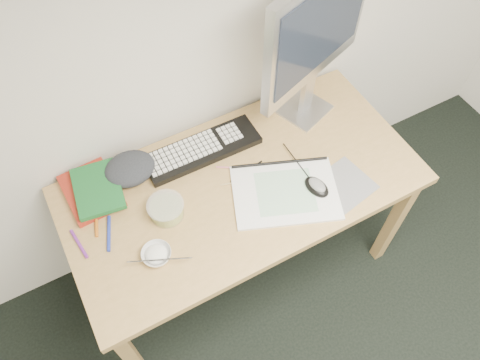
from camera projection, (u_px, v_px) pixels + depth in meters
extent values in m
plane|color=silver|center=(205.00, 6.00, 1.58)|extent=(3.60, 0.00, 3.60)
cube|color=tan|center=(133.00, 359.00, 1.84)|extent=(0.05, 0.05, 0.71)
cube|color=tan|center=(394.00, 221.00, 2.19)|extent=(0.05, 0.05, 0.71)
cube|color=tan|center=(86.00, 238.00, 2.14)|extent=(0.05, 0.05, 0.71)
cube|color=tan|center=(322.00, 134.00, 2.48)|extent=(0.05, 0.05, 0.71)
cube|color=tan|center=(242.00, 185.00, 1.85)|extent=(1.40, 0.70, 0.03)
cube|color=gray|center=(343.00, 185.00, 1.83)|extent=(0.24, 0.23, 0.00)
cube|color=white|center=(285.00, 193.00, 1.80)|extent=(0.48, 0.42, 0.01)
cube|color=black|center=(202.00, 149.00, 1.91)|extent=(0.48, 0.16, 0.03)
cube|color=silver|center=(304.00, 109.00, 2.05)|extent=(0.25, 0.23, 0.01)
cube|color=silver|center=(307.00, 94.00, 1.97)|extent=(0.07, 0.04, 0.19)
cube|color=silver|center=(318.00, 28.00, 1.69)|extent=(0.55, 0.23, 0.46)
cube|color=black|center=(318.00, 25.00, 1.68)|extent=(0.49, 0.18, 0.37)
ellipsoid|color=black|center=(317.00, 185.00, 1.79)|extent=(0.09, 0.12, 0.04)
imported|color=silver|center=(157.00, 255.00, 1.65)|extent=(0.13, 0.13, 0.03)
cylinder|color=silver|center=(160.00, 260.00, 1.61)|extent=(0.20, 0.10, 0.02)
cylinder|color=#DBCA4D|center=(166.00, 209.00, 1.73)|extent=(0.17, 0.17, 0.07)
cube|color=maroon|center=(91.00, 191.00, 1.80)|extent=(0.20, 0.26, 0.03)
cube|color=#165B26|center=(98.00, 189.00, 1.78)|extent=(0.20, 0.26, 0.02)
ellipsoid|color=#272B2F|center=(130.00, 169.00, 1.83)|extent=(0.18, 0.15, 0.07)
cylinder|color=#CB6581|center=(237.00, 168.00, 1.87)|extent=(0.15, 0.09, 0.01)
cylinder|color=tan|center=(245.00, 181.00, 1.84)|extent=(0.19, 0.06, 0.01)
cylinder|color=black|center=(246.00, 171.00, 1.86)|extent=(0.16, 0.03, 0.01)
cylinder|color=#1D30A2|center=(109.00, 233.00, 1.70)|extent=(0.06, 0.14, 0.01)
cylinder|color=#C66517|center=(96.00, 221.00, 1.73)|extent=(0.05, 0.13, 0.01)
cylinder|color=#722792|center=(79.00, 244.00, 1.68)|extent=(0.03, 0.13, 0.01)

